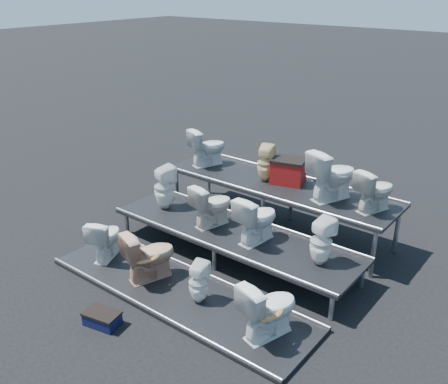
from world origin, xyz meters
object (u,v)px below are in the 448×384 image
Objects in this scene: toilet_9 at (265,163)px; toilet_8 at (208,147)px; toilet_7 at (321,241)px; toilet_11 at (375,190)px; toilet_6 at (257,218)px; toilet_3 at (269,308)px; toilet_5 at (212,205)px; step_stool at (102,319)px; red_crate at (288,172)px; toilet_0 at (106,238)px; toilet_1 at (149,255)px; toilet_2 at (199,282)px; toilet_10 at (333,175)px; toilet_4 at (164,187)px.

toilet_8 is at bearing -15.80° from toilet_9.
toilet_11 is at bearing -85.41° from toilet_7.
toilet_9 is at bearing -22.90° from toilet_7.
toilet_3 is at bearing 136.11° from toilet_6.
toilet_5 is 1.06× the size of toilet_11.
toilet_3 is at bearing 19.14° from step_stool.
toilet_8 is at bearing 169.50° from red_crate.
toilet_3 is 1.35m from toilet_7.
toilet_11 reaches higher than toilet_3.
toilet_6 is 1.07× the size of toilet_7.
toilet_3 is at bearing 157.02° from toilet_0.
toilet_1 is at bearing 90.32° from step_stool.
toilet_9 is (-1.81, 1.30, 0.38)m from toilet_7.
toilet_7 reaches higher than toilet_3.
toilet_9 is (-0.72, 1.30, 0.35)m from toilet_6.
toilet_5 is 1.80m from toilet_8.
toilet_0 is 4.23m from toilet_11.
toilet_8 is at bearing -22.98° from toilet_3.
toilet_1 is 2.91m from toilet_8.
toilet_1 is 1.09× the size of toilet_8.
toilet_9 reaches higher than toilet_1.
toilet_3 is (2.08, 0.00, 0.00)m from toilet_1.
toilet_5 is 2.52m from step_stool.
toilet_9 reaches higher than toilet_7.
toilet_8 is at bearing -111.58° from toilet_0.
toilet_10 reaches higher than toilet_2.
toilet_9 is at bearing -173.23° from red_crate.
toilet_7 is 1.48m from toilet_10.
toilet_8 reaches higher than toilet_11.
toilet_3 is 2.37m from toilet_5.
toilet_1 is 2.90m from red_crate.
toilet_0 is at bearing -9.44° from toilet_2.
toilet_11 is at bearing -128.10° from toilet_6.
red_crate reaches higher than toilet_0.
toilet_10 reaches higher than toilet_11.
toilet_0 is 1.37m from toilet_4.
toilet_9 is 0.97× the size of toilet_11.
red_crate is (0.52, 1.46, 0.24)m from toilet_5.
toilet_0 is at bearing 16.78° from toilet_3.
toilet_7 is (2.07, 1.30, 0.36)m from toilet_1.
toilet_2 is at bearing 61.90° from toilet_7.
toilet_1 is 1.10× the size of toilet_5.
toilet_0 is 0.99m from toilet_1.
toilet_1 reaches higher than toilet_0.
toilet_3 is (1.13, 0.00, 0.09)m from toilet_2.
toilet_5 is 0.85× the size of toilet_10.
toilet_11 is at bearing -21.38° from red_crate.
toilet_7 is at bearing -162.80° from toilet_4.
toilet_7 is at bearing 40.78° from step_stool.
red_crate is (-0.30, 2.76, 0.70)m from toilet_2.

